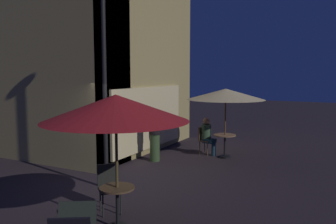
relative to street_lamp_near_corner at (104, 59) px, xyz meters
name	(u,v)px	position (x,y,z in m)	size (l,w,h in m)	color
ground_plane	(112,189)	(0.01, -0.14, -3.09)	(60.00, 60.00, 0.00)	#292125
cafe_building	(76,11)	(2.71, 3.28, 1.77)	(6.21, 7.29, 9.73)	tan
street_lamp_near_corner	(104,59)	(0.00, 0.00, 0.00)	(0.29, 0.29, 4.73)	black
cafe_table_0	(225,141)	(4.25, -1.55, -2.53)	(0.71, 0.71, 0.77)	black
cafe_table_1	(117,201)	(-1.67, -1.54, -2.58)	(0.62, 0.62, 0.76)	black
patio_umbrella_0	(226,94)	(4.25, -1.55, -1.00)	(2.53, 2.53, 2.27)	black
patio_umbrella_1	(116,108)	(-1.67, -1.54, -0.93)	(2.54, 2.54, 2.39)	black
cafe_chair_0	(204,138)	(4.39, -0.75, -2.52)	(0.45, 0.45, 0.94)	brown
cafe_chair_1	(109,184)	(-1.10, -0.93, -2.52)	(0.61, 0.61, 0.95)	black
patron_seated_0	(207,134)	(4.37, -0.89, -2.37)	(0.39, 0.53, 1.26)	#1A3645
patron_standing_1	(155,135)	(2.80, 0.27, -2.27)	(0.37, 0.37, 1.64)	#354B29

